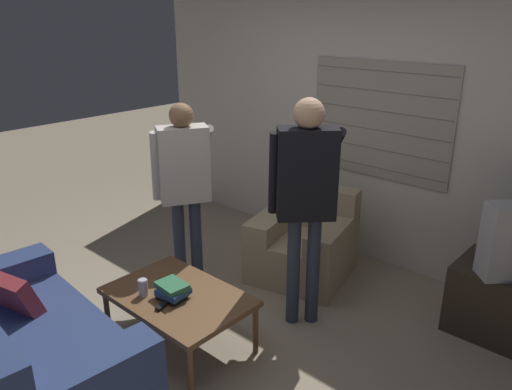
{
  "coord_description": "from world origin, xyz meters",
  "views": [
    {
      "loc": [
        2.37,
        -2.05,
        2.3
      ],
      "look_at": [
        0.03,
        0.55,
        1.0
      ],
      "focal_mm": 35.0,
      "sensor_mm": 36.0,
      "label": 1
    }
  ],
  "objects_px": {
    "soda_can": "(143,288)",
    "spare_remote": "(163,305)",
    "coffee_table": "(178,299)",
    "book_stack": "(173,290)",
    "armchair_beige": "(304,242)",
    "person_left_standing": "(184,177)",
    "couch_blue": "(22,350)",
    "person_right_standing": "(306,187)"
  },
  "relations": [
    {
      "from": "soda_can",
      "to": "spare_remote",
      "type": "relative_size",
      "value": 0.93
    },
    {
      "from": "coffee_table",
      "to": "spare_remote",
      "type": "distance_m",
      "value": 0.18
    },
    {
      "from": "book_stack",
      "to": "spare_remote",
      "type": "height_order",
      "value": "book_stack"
    },
    {
      "from": "armchair_beige",
      "to": "soda_can",
      "type": "bearing_deg",
      "value": 69.69
    },
    {
      "from": "spare_remote",
      "to": "soda_can",
      "type": "bearing_deg",
      "value": 164.06
    },
    {
      "from": "armchair_beige",
      "to": "person_left_standing",
      "type": "xyz_separation_m",
      "value": [
        -0.59,
        -0.88,
        0.71
      ]
    },
    {
      "from": "couch_blue",
      "to": "spare_remote",
      "type": "distance_m",
      "value": 0.9
    },
    {
      "from": "couch_blue",
      "to": "soda_can",
      "type": "height_order",
      "value": "couch_blue"
    },
    {
      "from": "coffee_table",
      "to": "book_stack",
      "type": "relative_size",
      "value": 4.36
    },
    {
      "from": "couch_blue",
      "to": "coffee_table",
      "type": "relative_size",
      "value": 1.76
    },
    {
      "from": "couch_blue",
      "to": "person_left_standing",
      "type": "bearing_deg",
      "value": 101.23
    },
    {
      "from": "couch_blue",
      "to": "soda_can",
      "type": "xyz_separation_m",
      "value": [
        0.21,
        0.78,
        0.19
      ]
    },
    {
      "from": "coffee_table",
      "to": "book_stack",
      "type": "height_order",
      "value": "book_stack"
    },
    {
      "from": "coffee_table",
      "to": "soda_can",
      "type": "distance_m",
      "value": 0.26
    },
    {
      "from": "coffee_table",
      "to": "person_right_standing",
      "type": "height_order",
      "value": "person_right_standing"
    },
    {
      "from": "coffee_table",
      "to": "soda_can",
      "type": "xyz_separation_m",
      "value": [
        -0.17,
        -0.17,
        0.1
      ]
    },
    {
      "from": "book_stack",
      "to": "soda_can",
      "type": "distance_m",
      "value": 0.21
    },
    {
      "from": "person_left_standing",
      "to": "coffee_table",
      "type": "bearing_deg",
      "value": -104.88
    },
    {
      "from": "person_left_standing",
      "to": "soda_can",
      "type": "distance_m",
      "value": 1.01
    },
    {
      "from": "armchair_beige",
      "to": "soda_can",
      "type": "xyz_separation_m",
      "value": [
        -0.18,
        -1.63,
        0.18
      ]
    },
    {
      "from": "person_left_standing",
      "to": "soda_can",
      "type": "xyz_separation_m",
      "value": [
        0.41,
        -0.75,
        -0.54
      ]
    },
    {
      "from": "armchair_beige",
      "to": "person_left_standing",
      "type": "relative_size",
      "value": 0.6
    },
    {
      "from": "armchair_beige",
      "to": "person_right_standing",
      "type": "distance_m",
      "value": 1.1
    },
    {
      "from": "couch_blue",
      "to": "armchair_beige",
      "type": "distance_m",
      "value": 2.44
    },
    {
      "from": "person_right_standing",
      "to": "soda_can",
      "type": "bearing_deg",
      "value": -166.52
    },
    {
      "from": "armchair_beige",
      "to": "book_stack",
      "type": "xyz_separation_m",
      "value": [
        -0.01,
        -1.51,
        0.17
      ]
    },
    {
      "from": "person_right_standing",
      "to": "spare_remote",
      "type": "height_order",
      "value": "person_right_standing"
    },
    {
      "from": "couch_blue",
      "to": "person_right_standing",
      "type": "relative_size",
      "value": 1.01
    },
    {
      "from": "book_stack",
      "to": "soda_can",
      "type": "relative_size",
      "value": 1.83
    },
    {
      "from": "person_right_standing",
      "to": "couch_blue",
      "type": "bearing_deg",
      "value": -159.95
    },
    {
      "from": "spare_remote",
      "to": "person_right_standing",
      "type": "bearing_deg",
      "value": 51.01
    },
    {
      "from": "coffee_table",
      "to": "soda_can",
      "type": "bearing_deg",
      "value": -134.82
    },
    {
      "from": "book_stack",
      "to": "soda_can",
      "type": "height_order",
      "value": "soda_can"
    },
    {
      "from": "person_right_standing",
      "to": "spare_remote",
      "type": "xyz_separation_m",
      "value": [
        -0.41,
        -1.01,
        -0.68
      ]
    },
    {
      "from": "armchair_beige",
      "to": "person_right_standing",
      "type": "height_order",
      "value": "person_right_standing"
    },
    {
      "from": "book_stack",
      "to": "soda_can",
      "type": "xyz_separation_m",
      "value": [
        -0.18,
        -0.12,
        0.0
      ]
    },
    {
      "from": "person_right_standing",
      "to": "book_stack",
      "type": "xyz_separation_m",
      "value": [
        -0.45,
        -0.9,
        -0.63
      ]
    },
    {
      "from": "person_left_standing",
      "to": "armchair_beige",
      "type": "bearing_deg",
      "value": -3.41
    },
    {
      "from": "couch_blue",
      "to": "soda_can",
      "type": "relative_size",
      "value": 14.1
    },
    {
      "from": "armchair_beige",
      "to": "person_right_standing",
      "type": "bearing_deg",
      "value": 111.95
    },
    {
      "from": "soda_can",
      "to": "spare_remote",
      "type": "bearing_deg",
      "value": 0.91
    },
    {
      "from": "couch_blue",
      "to": "person_left_standing",
      "type": "relative_size",
      "value": 1.09
    }
  ]
}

